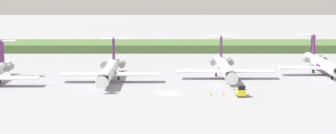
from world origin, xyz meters
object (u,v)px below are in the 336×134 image
object	(u,v)px
regional_jet_fifth	(323,64)
safety_cone_mid_marker	(223,94)
baggage_tug	(241,91)
regional_jet_fourth	(225,67)
safety_cone_front_marker	(211,94)
regional_jet_third	(110,70)

from	to	relation	value
regional_jet_fifth	safety_cone_mid_marker	size ratio (longest dim) A/B	56.36
regional_jet_fifth	baggage_tug	xyz separation A→B (m)	(-23.92, -27.37, -1.53)
regional_jet_fourth	safety_cone_mid_marker	bearing A→B (deg)	-96.34
safety_cone_front_marker	safety_cone_mid_marker	distance (m)	2.61
regional_jet_fourth	regional_jet_fifth	bearing A→B (deg)	11.73
regional_jet_third	regional_jet_fifth	bearing A→B (deg)	10.63
regional_jet_fourth	baggage_tug	size ratio (longest dim) A/B	9.69
baggage_tug	regional_jet_fourth	bearing A→B (deg)	92.69
regional_jet_third	baggage_tug	distance (m)	33.22
regional_jet_third	regional_jet_fifth	size ratio (longest dim) A/B	1.00
safety_cone_mid_marker	regional_jet_fifth	bearing A→B (deg)	43.83
baggage_tug	safety_cone_mid_marker	world-z (taller)	baggage_tug
regional_jet_fifth	safety_cone_front_marker	size ratio (longest dim) A/B	56.36
regional_jet_third	regional_jet_fifth	xyz separation A→B (m)	(52.05, 9.77, 0.00)
regional_jet_third	safety_cone_front_marker	xyz separation A→B (m)	(22.17, -16.87, -2.26)
safety_cone_mid_marker	regional_jet_third	bearing A→B (deg)	146.40
regional_jet_third	safety_cone_mid_marker	size ratio (longest dim) A/B	56.36
regional_jet_fourth	safety_cone_mid_marker	world-z (taller)	regional_jet_fourth
regional_jet_fourth	safety_cone_front_marker	bearing A→B (deg)	-102.90
regional_jet_fourth	regional_jet_third	bearing A→B (deg)	-170.39
regional_jet_fourth	regional_jet_fifth	distance (m)	25.49
regional_jet_fifth	safety_cone_mid_marker	world-z (taller)	regional_jet_fifth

